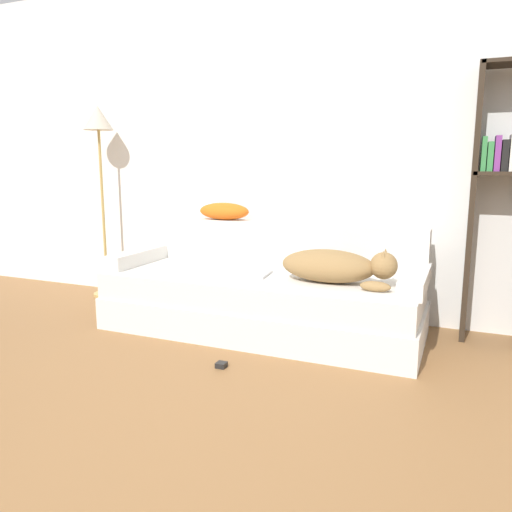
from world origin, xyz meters
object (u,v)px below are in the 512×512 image
at_px(throw_pillow, 224,211).
at_px(floor_lamp, 99,141).
at_px(dog, 335,266).
at_px(power_adapter, 221,365).
at_px(laptop, 248,273).
at_px(couch, 261,303).
at_px(bookshelf, 503,188).

relative_size(throw_pillow, floor_lamp, 0.25).
bearing_deg(dog, power_adapter, -127.14).
height_order(dog, laptop, dog).
height_order(couch, dog, dog).
xyz_separation_m(couch, floor_lamp, (-1.68, 0.37, 1.18)).
bearing_deg(bookshelf, dog, -154.29).
distance_m(laptop, throw_pillow, 0.70).
xyz_separation_m(throw_pillow, floor_lamp, (-1.20, -0.01, 0.57)).
bearing_deg(floor_lamp, couch, -12.36).
xyz_separation_m(couch, bookshelf, (1.52, 0.43, 0.83)).
distance_m(couch, bookshelf, 1.79).
distance_m(couch, laptop, 0.24).
relative_size(dog, throw_pillow, 1.80).
bearing_deg(laptop, bookshelf, 10.42).
xyz_separation_m(floor_lamp, power_adapter, (1.72, -1.08, -1.37)).
relative_size(laptop, floor_lamp, 0.19).
bearing_deg(laptop, power_adapter, -85.62).
bearing_deg(throw_pillow, floor_lamp, -179.47).
distance_m(laptop, bookshelf, 1.78).
xyz_separation_m(dog, bookshelf, (0.98, 0.47, 0.51)).
height_order(laptop, bookshelf, bookshelf).
relative_size(bookshelf, floor_lamp, 1.08).
height_order(dog, power_adapter, dog).
bearing_deg(couch, power_adapter, -87.03).
distance_m(couch, throw_pillow, 0.86).
height_order(dog, throw_pillow, throw_pillow).
bearing_deg(bookshelf, laptop, -163.67).
relative_size(couch, bookshelf, 1.23).
xyz_separation_m(couch, throw_pillow, (-0.48, 0.38, 0.61)).
xyz_separation_m(bookshelf, power_adapter, (-1.49, -1.14, -1.02)).
bearing_deg(bookshelf, throw_pillow, -178.62).
bearing_deg(power_adapter, bookshelf, 37.50).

